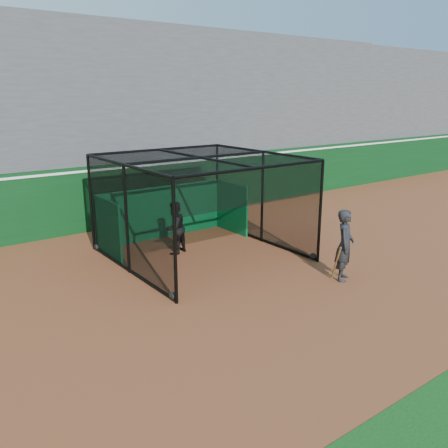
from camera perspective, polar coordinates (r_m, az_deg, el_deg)
ground at (r=12.73m, az=3.58°, el=-8.37°), size 120.00×120.00×0.00m
outfield_wall at (r=19.33m, az=-12.81°, el=3.54°), size 50.00×0.50×2.50m
grandstand at (r=22.47m, az=-17.35°, el=13.04°), size 50.00×7.85×8.95m
batting_cage at (r=15.21m, az=-2.81°, el=1.98°), size 5.28×5.51×3.21m
batter at (r=15.64m, az=-5.96°, el=-0.47°), size 1.04×0.94×1.75m
on_deck_player at (r=13.74m, az=14.32°, el=-2.49°), size 0.89×0.82×2.05m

